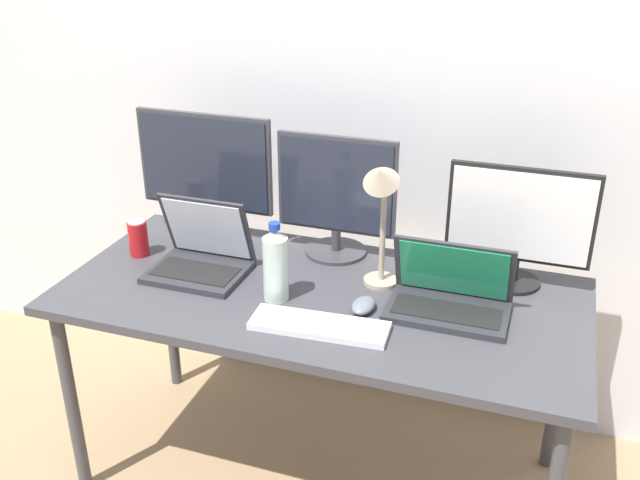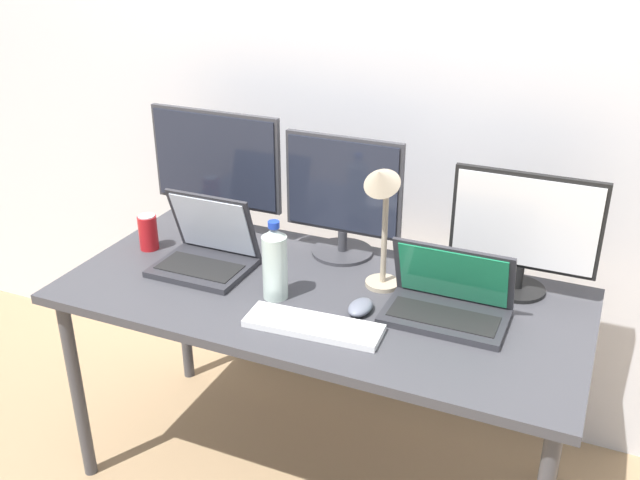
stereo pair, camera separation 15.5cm
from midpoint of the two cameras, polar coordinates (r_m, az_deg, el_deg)
name	(u,v)px [view 2 (the right image)]	position (r m, az deg, el deg)	size (l,w,h in m)	color
ground_plane	(320,474)	(2.67, 1.75, -18.24)	(16.00, 16.00, 0.00)	#9E7F5B
wall_back	(388,75)	(2.55, 7.25, 12.94)	(7.00, 0.08, 2.60)	silver
work_desk	(320,310)	(2.26, 1.98, -5.63)	(1.63, 0.75, 0.74)	#424247
monitor_left	(216,166)	(2.55, -6.59, 5.91)	(0.50, 0.17, 0.45)	#38383D
monitor_center	(343,195)	(2.38, 3.72, 3.55)	(0.41, 0.21, 0.42)	#38383D
monitor_right	(524,229)	(2.25, 17.96, 0.79)	(0.44, 0.18, 0.39)	black
laptop_silver	(207,251)	(2.37, -7.21, -0.91)	(0.31, 0.25, 0.25)	#2D2D33
laptop_secondary	(448,301)	(2.12, 12.26, -4.81)	(0.35, 0.22, 0.22)	#2D2D33
keyboard_main	(313,326)	(2.04, 1.67, -6.91)	(0.40, 0.12, 0.02)	white
mouse_by_keyboard	(360,307)	(2.12, 5.37, -5.42)	(0.07, 0.11, 0.03)	slate
water_bottle	(275,263)	(2.14, -1.57, -1.89)	(0.08, 0.08, 0.25)	silver
soda_can_near_keyboard	(148,232)	(2.53, -11.89, 0.58)	(0.07, 0.07, 0.13)	red
desk_lamp	(381,203)	(2.12, 7.03, 2.92)	(0.11, 0.18, 0.44)	tan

